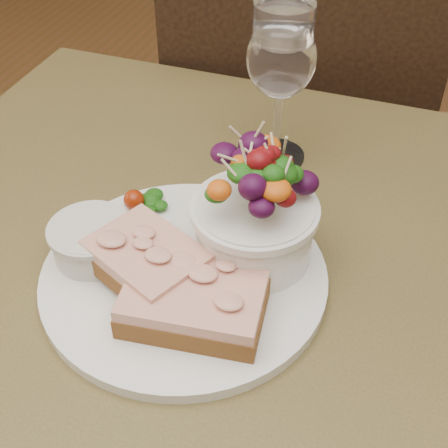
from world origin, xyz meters
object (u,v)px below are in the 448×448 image
(sandwich_back, at_px, (147,260))
(ramekin, at_px, (91,239))
(cafe_table, at_px, (213,355))
(sandwich_front, at_px, (195,299))
(salad_bowl, at_px, (255,207))
(wine_glass, at_px, (281,63))
(chair_far, at_px, (289,222))
(dinner_plate, at_px, (184,276))

(sandwich_back, distance_m, ramekin, 0.06)
(cafe_table, bearing_deg, sandwich_back, -164.61)
(cafe_table, relative_size, sandwich_front, 6.09)
(ramekin, height_order, salad_bowl, salad_bowl)
(salad_bowl, bearing_deg, sandwich_front, -106.47)
(wine_glass, bearing_deg, chair_far, 98.15)
(chair_far, distance_m, sandwich_front, 0.83)
(cafe_table, distance_m, dinner_plate, 0.11)
(chair_far, xyz_separation_m, sandwich_front, (0.06, -0.67, 0.49))
(sandwich_front, xyz_separation_m, sandwich_back, (-0.06, 0.02, 0.01))
(dinner_plate, relative_size, ramekin, 3.64)
(dinner_plate, bearing_deg, chair_far, 92.94)
(chair_far, height_order, wine_glass, wine_glass)
(sandwich_front, bearing_deg, ramekin, 157.14)
(salad_bowl, bearing_deg, ramekin, -160.07)
(sandwich_front, bearing_deg, dinner_plate, 117.36)
(salad_bowl, distance_m, wine_glass, 0.19)
(sandwich_back, bearing_deg, chair_far, 115.34)
(sandwich_front, relative_size, salad_bowl, 1.03)
(ramekin, xyz_separation_m, wine_glass, (0.12, 0.23, 0.09))
(cafe_table, xyz_separation_m, sandwich_front, (-0.00, -0.04, 0.13))
(chair_far, relative_size, sandwich_front, 6.85)
(cafe_table, height_order, chair_far, chair_far)
(dinner_plate, height_order, salad_bowl, salad_bowl)
(sandwich_front, xyz_separation_m, salad_bowl, (0.03, 0.09, 0.04))
(cafe_table, height_order, sandwich_front, sandwich_front)
(sandwich_back, xyz_separation_m, ramekin, (-0.06, 0.01, -0.00))
(cafe_table, distance_m, sandwich_front, 0.14)
(chair_far, bearing_deg, sandwich_back, 80.97)
(chair_far, height_order, sandwich_front, chair_far)
(sandwich_back, height_order, ramekin, sandwich_back)
(cafe_table, distance_m, sandwich_back, 0.15)
(dinner_plate, xyz_separation_m, sandwich_front, (0.03, -0.04, 0.02))
(chair_far, relative_size, ramekin, 12.07)
(sandwich_back, xyz_separation_m, salad_bowl, (0.08, 0.06, 0.04))
(sandwich_back, distance_m, wine_glass, 0.26)
(chair_far, height_order, ramekin, chair_far)
(cafe_table, relative_size, ramekin, 10.73)
(cafe_table, relative_size, wine_glass, 4.57)
(dinner_plate, height_order, ramekin, ramekin)
(sandwich_front, bearing_deg, chair_far, 88.38)
(sandwich_front, bearing_deg, wine_glass, 83.80)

